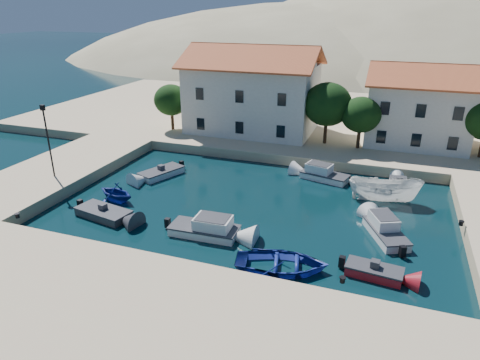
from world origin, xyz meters
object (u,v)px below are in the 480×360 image
lamppost (47,134)px  cabin_cruiser_east (386,231)px  cabin_cruiser_south (204,228)px  building_mid (419,104)px  building_left (253,88)px  rowboat_south (282,269)px  boat_east (383,201)px

lamppost → cabin_cruiser_east: bearing=1.0°
cabin_cruiser_south → building_mid: bearing=58.3°
building_mid → cabin_cruiser_south: building_mid is taller
building_left → rowboat_south: (10.30, -25.67, -5.94)m
lamppost → boat_east: lamppost is taller
cabin_cruiser_east → rowboat_south: bearing=111.8°
cabin_cruiser_south → cabin_cruiser_east: same height
building_left → boat_east: building_left is taller
cabin_cruiser_east → lamppost: bearing=65.8°
cabin_cruiser_east → cabin_cruiser_south: bearing=82.7°
lamppost → rowboat_south: size_ratio=1.12×
lamppost → boat_east: 28.32m
building_left → cabin_cruiser_east: 25.85m
cabin_cruiser_south → rowboat_south: 6.55m
cabin_cruiser_east → boat_east: size_ratio=0.81×
building_left → lamppost: bearing=-119.9°
building_mid → boat_east: bearing=-99.2°
boat_east → building_left: bearing=42.8°
building_left → boat_east: bearing=-40.8°
building_left → cabin_cruiser_south: building_left is taller
rowboat_south → boat_east: 13.31m
boat_east → cabin_cruiser_east: bearing=177.1°
building_mid → cabin_cruiser_south: bearing=-119.6°
rowboat_south → boat_east: boat_east is taller
cabin_cruiser_east → building_left: bearing=14.2°
boat_east → building_mid: bearing=-15.6°
cabin_cruiser_south → boat_east: (11.46, 9.87, -0.48)m
cabin_cruiser_south → lamppost: bearing=165.8°
building_left → cabin_cruiser_south: (4.19, -23.35, -5.46)m
building_mid → building_left: bearing=-176.8°
rowboat_south → building_left: bearing=9.5°
lamppost → rowboat_south: (21.80, -5.67, -4.75)m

